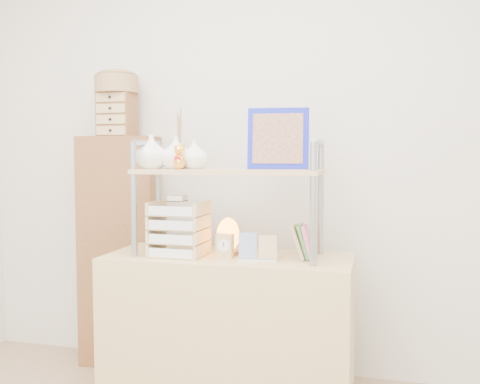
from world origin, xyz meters
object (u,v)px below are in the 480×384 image
Objects in this scene: cabinet at (121,250)px; salt_lamp at (228,236)px; letter_tray at (178,232)px; desk at (229,330)px.

salt_lamp is (0.77, -0.36, 0.17)m from cabinet.
desk is at bearing 16.29° from letter_tray.
cabinet is at bearing 154.42° from desk.
salt_lamp is at bearing -30.88° from cabinet.
cabinet is 7.32× the size of salt_lamp.
desk is 0.55m from letter_tray.
salt_lamp reaches higher than desk.
letter_tray is (-0.24, -0.07, 0.49)m from desk.
letter_tray is at bearing -160.02° from salt_lamp.
letter_tray is at bearing -163.71° from desk.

